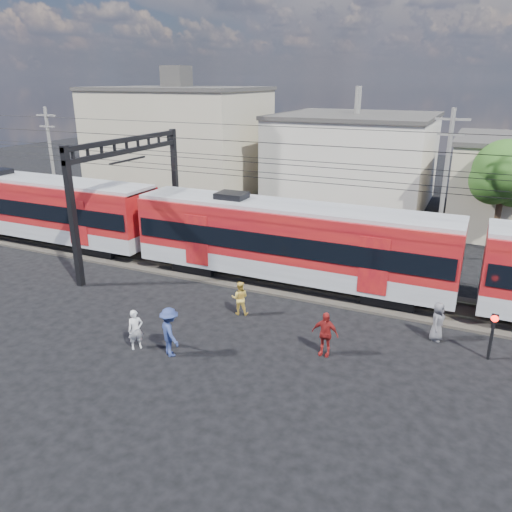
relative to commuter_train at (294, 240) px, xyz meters
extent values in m
plane|color=black|center=(0.21, -8.00, -2.40)|extent=(120.00, 120.00, 0.00)
cube|color=#2D2823|center=(0.21, 0.00, -2.34)|extent=(70.00, 3.40, 0.12)
cube|color=#59544C|center=(0.21, -0.75, -2.22)|extent=(70.00, 0.12, 0.12)
cube|color=#59544C|center=(0.21, 0.75, -2.22)|extent=(70.00, 0.12, 0.12)
cube|color=black|center=(-11.89, 0.00, -2.05)|extent=(2.40, 2.20, 0.70)
cube|color=gray|center=(-17.01, 0.00, -1.25)|extent=(16.00, 3.00, 0.90)
cube|color=maroon|center=(-17.01, 0.00, 0.40)|extent=(16.00, 3.00, 2.40)
cube|color=black|center=(-17.01, 0.00, 0.15)|extent=(15.68, 3.08, 0.95)
cube|color=gray|center=(-17.01, 0.00, 1.65)|extent=(16.00, 2.60, 0.25)
cube|color=black|center=(-5.33, 0.00, -2.05)|extent=(2.40, 2.20, 0.70)
cube|color=black|center=(4.91, 0.00, -2.05)|extent=(2.40, 2.20, 0.70)
cube|color=gray|center=(-0.21, 0.00, -1.25)|extent=(16.00, 3.00, 0.90)
cube|color=maroon|center=(-0.21, 0.00, 0.40)|extent=(16.00, 3.00, 2.40)
cube|color=black|center=(-0.21, 0.00, 0.15)|extent=(15.68, 3.08, 0.95)
cube|color=gray|center=(-0.21, 0.00, 1.65)|extent=(16.00, 2.60, 0.25)
cube|color=black|center=(-9.79, -4.50, 1.10)|extent=(0.30, 0.30, 7.00)
cube|color=black|center=(-9.79, 4.50, 1.10)|extent=(0.30, 0.30, 7.00)
cube|color=black|center=(-9.79, 0.00, 4.40)|extent=(0.25, 9.30, 0.25)
cube|color=black|center=(-9.79, 0.00, 3.80)|extent=(0.25, 9.30, 0.25)
cylinder|color=black|center=(0.21, -0.70, 3.10)|extent=(70.00, 0.03, 0.03)
cylinder|color=black|center=(0.21, 0.70, 3.10)|extent=(70.00, 0.03, 0.03)
cylinder|color=black|center=(0.21, -0.70, 3.80)|extent=(70.00, 0.03, 0.03)
cylinder|color=black|center=(0.21, 0.70, 3.80)|extent=(70.00, 0.03, 0.03)
cylinder|color=black|center=(0.21, -3.50, 5.10)|extent=(70.00, 0.03, 0.03)
cylinder|color=black|center=(0.21, 3.50, 5.10)|extent=(70.00, 0.03, 0.03)
cube|color=tan|center=(-16.79, 16.00, 2.10)|extent=(14.00, 10.00, 9.00)
cube|color=#3F3D3A|center=(-16.79, 16.00, 6.75)|extent=(14.28, 10.20, 0.30)
cube|color=beige|center=(-1.79, 19.00, 1.10)|extent=(12.00, 12.00, 7.00)
cube|color=#3F3D3A|center=(-1.79, 19.00, 4.75)|extent=(12.24, 12.24, 0.30)
cylinder|color=slate|center=(6.21, 7.00, 1.85)|extent=(0.24, 0.24, 8.50)
cube|color=slate|center=(6.21, 7.00, 5.50)|extent=(1.80, 0.12, 0.12)
cube|color=slate|center=(6.21, 7.00, 4.70)|extent=(1.40, 0.12, 0.12)
cylinder|color=slate|center=(-21.79, 6.00, 1.60)|extent=(0.24, 0.24, 8.00)
cube|color=slate|center=(-21.79, 6.00, 5.00)|extent=(1.80, 0.12, 0.12)
cube|color=slate|center=(-21.79, 6.00, 4.20)|extent=(1.40, 0.12, 0.12)
cylinder|color=#382619|center=(9.21, 10.00, -0.44)|extent=(0.36, 0.36, 3.92)
sphere|color=#234F16|center=(9.21, 10.00, 2.50)|extent=(3.64, 3.64, 3.64)
imported|color=silver|center=(-3.29, -8.46, -1.60)|extent=(0.67, 0.69, 1.59)
imported|color=gold|center=(-0.96, -4.11, -1.63)|extent=(0.90, 0.80, 1.55)
imported|color=navy|center=(-1.80, -8.33, -1.44)|extent=(1.43, 1.31, 1.93)
imported|color=maroon|center=(3.49, -5.91, -1.52)|extent=(1.05, 0.46, 1.77)
imported|color=#545359|center=(7.23, -2.94, -1.59)|extent=(0.66, 0.88, 1.62)
cylinder|color=black|center=(9.18, -3.68, -1.53)|extent=(0.12, 0.12, 1.74)
sphere|color=#FF140C|center=(9.18, -3.68, -0.71)|extent=(0.27, 0.27, 0.27)
cube|color=black|center=(9.18, -3.68, -0.71)|extent=(0.24, 0.06, 0.34)
camera|label=1|loc=(8.04, -22.13, 7.49)|focal=35.00mm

